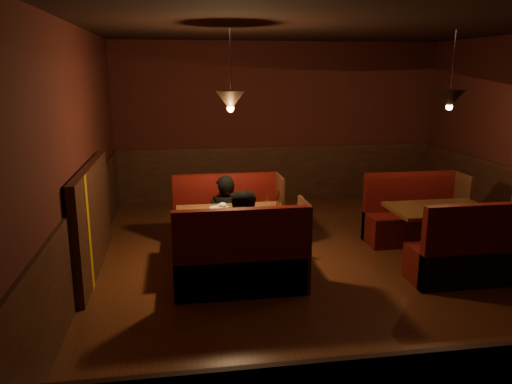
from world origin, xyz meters
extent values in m
cube|color=#4F2616|center=(0.00, 0.00, -0.01)|extent=(6.00, 7.00, 0.01)
cube|color=black|center=(0.00, 0.00, 2.90)|extent=(6.00, 7.00, 0.01)
cube|color=#3C1611|center=(0.00, 3.50, 1.45)|extent=(6.00, 0.01, 2.90)
cube|color=#3C1611|center=(-3.00, 0.00, 1.45)|extent=(0.01, 7.00, 2.90)
cube|color=black|center=(0.00, 3.48, 0.50)|extent=(6.00, 0.04, 1.00)
cube|color=black|center=(-2.98, 0.00, 0.50)|extent=(0.04, 7.00, 1.00)
cube|color=black|center=(-2.92, 0.40, 0.65)|extent=(0.10, 2.20, 1.30)
cube|color=gold|center=(-2.87, -0.15, 0.65)|extent=(0.01, 0.12, 1.30)
cylinder|color=#333333|center=(-1.25, 0.22, 2.45)|extent=(0.01, 0.01, 0.80)
cone|color=black|center=(-1.25, 0.22, 2.05)|extent=(0.34, 0.34, 0.22)
sphere|color=#FFBF72|center=(-1.25, 0.22, 1.96)|extent=(0.08, 0.08, 0.08)
cylinder|color=#333333|center=(1.39, 0.05, 2.45)|extent=(0.01, 0.01, 0.80)
cone|color=black|center=(1.39, 0.05, 2.05)|extent=(0.34, 0.34, 0.22)
sphere|color=#FFBF72|center=(1.39, 0.05, 1.96)|extent=(0.08, 0.08, 0.08)
cube|color=#4D3117|center=(-1.25, 0.22, 0.69)|extent=(1.33, 0.81, 0.05)
cylinder|color=black|center=(-1.25, 0.22, 0.33)|extent=(0.13, 0.13, 0.67)
cylinder|color=black|center=(-1.25, 0.22, 0.02)|extent=(0.53, 0.53, 0.04)
cylinder|color=silver|center=(-1.23, 0.09, 0.72)|extent=(0.27, 0.27, 0.02)
cube|color=black|center=(-1.20, 0.13, 0.75)|extent=(0.09, 0.08, 0.03)
ellipsoid|color=silver|center=(-1.24, 0.10, 0.76)|extent=(0.07, 0.07, 0.05)
cube|color=tan|center=(-1.19, 0.05, 0.75)|extent=(0.07, 0.04, 0.03)
cylinder|color=silver|center=(-1.19, 0.03, 0.74)|extent=(0.09, 0.10, 0.01)
cylinder|color=silver|center=(-1.39, 0.39, 0.72)|extent=(0.25, 0.25, 0.01)
ellipsoid|color=beige|center=(-1.34, 0.42, 0.75)|extent=(0.10, 0.10, 0.05)
cube|color=silver|center=(-1.32, 0.37, 0.73)|extent=(0.19, 0.06, 0.00)
cylinder|color=white|center=(-0.97, 0.27, 0.75)|extent=(0.05, 0.05, 0.08)
cylinder|color=white|center=(-0.76, 0.46, 0.79)|extent=(0.07, 0.07, 0.14)
cylinder|color=white|center=(-0.76, 0.05, 0.79)|extent=(0.07, 0.07, 0.14)
cylinder|color=#47230F|center=(-0.66, 0.28, 0.79)|extent=(0.06, 0.06, 0.15)
cylinder|color=#47230F|center=(-0.66, 0.28, 0.90)|extent=(0.02, 0.02, 0.07)
ellipsoid|color=white|center=(-0.91, 0.05, 0.74)|extent=(0.11, 0.11, 0.04)
cube|color=#35090C|center=(-1.25, 0.91, 0.21)|extent=(1.43, 0.52, 0.43)
cube|color=#35090C|center=(-1.25, 1.12, 0.50)|extent=(1.43, 0.11, 1.00)
cube|color=black|center=(-0.52, 0.91, 0.50)|extent=(0.04, 0.52, 1.00)
cube|color=#35090C|center=(-1.25, -0.47, 0.21)|extent=(1.43, 0.52, 0.43)
cube|color=#35090C|center=(-1.25, -0.67, 0.50)|extent=(1.43, 0.11, 1.00)
cube|color=black|center=(-0.52, -0.47, 0.50)|extent=(0.04, 0.52, 1.00)
cube|color=#4D3117|center=(1.39, 0.05, 0.68)|extent=(1.24, 0.79, 0.05)
cylinder|color=black|center=(1.39, 0.05, 0.33)|extent=(0.13, 0.13, 0.65)
cylinder|color=black|center=(1.39, 0.05, 0.02)|extent=(0.52, 0.52, 0.04)
cube|color=#35090C|center=(1.39, 0.73, 0.21)|extent=(1.33, 0.51, 0.42)
cube|color=#35090C|center=(1.39, 0.93, 0.49)|extent=(1.33, 0.11, 0.98)
cube|color=black|center=(2.07, 0.73, 0.49)|extent=(0.04, 0.51, 0.98)
cube|color=#35090C|center=(1.39, -0.62, 0.21)|extent=(1.33, 0.51, 0.42)
cube|color=#35090C|center=(1.39, -0.82, 0.49)|extent=(1.33, 0.11, 0.98)
imported|color=black|center=(-1.27, 0.83, 0.70)|extent=(0.57, 0.43, 1.40)
imported|color=black|center=(-1.15, -0.40, 0.74)|extent=(0.86, 0.77, 1.47)
camera|label=1|loc=(-1.87, -5.59, 2.39)|focal=35.00mm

